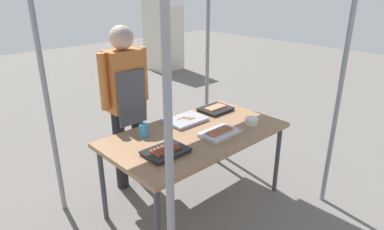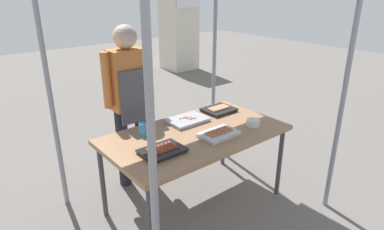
% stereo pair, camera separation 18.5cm
% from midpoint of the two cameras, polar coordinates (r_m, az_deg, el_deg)
% --- Properties ---
extents(ground_plane, '(18.00, 18.00, 0.00)m').
position_cam_midpoint_polar(ground_plane, '(3.36, -1.03, -14.69)').
color(ground_plane, '#66605B').
extents(stall_table, '(1.60, 0.90, 0.75)m').
position_cam_midpoint_polar(stall_table, '(3.00, -1.12, -3.88)').
color(stall_table, '#9E724C').
rests_on(stall_table, ground).
extents(tray_grilled_sausages, '(0.34, 0.24, 0.05)m').
position_cam_midpoint_polar(tray_grilled_sausages, '(2.63, -6.47, -6.15)').
color(tray_grilled_sausages, black).
rests_on(tray_grilled_sausages, stall_table).
extents(tray_meat_skewers, '(0.37, 0.26, 0.04)m').
position_cam_midpoint_polar(tray_meat_skewers, '(3.20, -2.68, -0.90)').
color(tray_meat_skewers, '#ADADB2').
rests_on(tray_meat_skewers, stall_table).
extents(tray_pork_links, '(0.34, 0.23, 0.05)m').
position_cam_midpoint_polar(tray_pork_links, '(2.92, 2.88, -3.06)').
color(tray_pork_links, silver).
rests_on(tray_pork_links, stall_table).
extents(tray_spring_rolls, '(0.31, 0.26, 0.05)m').
position_cam_midpoint_polar(tray_spring_rolls, '(3.47, 2.47, 1.01)').
color(tray_spring_rolls, black).
rests_on(tray_spring_rolls, stall_table).
extents(condiment_bowl, '(0.13, 0.13, 0.06)m').
position_cam_midpoint_polar(condiment_bowl, '(3.17, 8.38, -1.06)').
color(condiment_bowl, silver).
rests_on(condiment_bowl, stall_table).
extents(drink_cup_near_edge, '(0.08, 0.08, 0.12)m').
position_cam_midpoint_polar(drink_cup_near_edge, '(2.92, -9.95, -2.62)').
color(drink_cup_near_edge, '#338CBF').
rests_on(drink_cup_near_edge, stall_table).
extents(vendor_woman, '(0.52, 0.23, 1.63)m').
position_cam_midpoint_polar(vendor_woman, '(3.33, -12.68, 3.19)').
color(vendor_woman, black).
rests_on(vendor_woman, ground).
extents(neighbor_stall_left, '(0.70, 0.73, 2.05)m').
position_cam_midpoint_polar(neighbor_stall_left, '(8.28, -5.54, 14.76)').
color(neighbor_stall_left, beige).
rests_on(neighbor_stall_left, ground).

